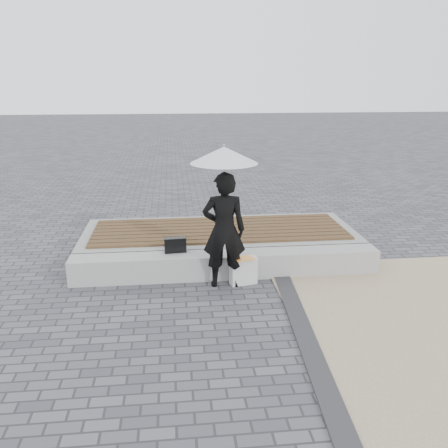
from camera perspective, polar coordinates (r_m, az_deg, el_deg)
The scene contains 10 objects.
ground at distance 6.54m, azimuth 1.92°, elevation -11.54°, with size 80.00×80.00×0.00m, color #515156.
edging_band at distance 6.24m, azimuth 9.60°, elevation -13.06°, with size 0.25×5.20×0.04m, color #2E2E30.
seating_ledge at distance 7.89m, azimuth 0.31°, elevation -4.77°, with size 5.00×0.45×0.40m, color #A6A6A1.
timber_platform at distance 9.01m, azimuth -0.55°, elevation -1.98°, with size 5.00×2.00×0.40m, color #979893.
timber_decking at distance 8.95m, azimuth -0.55°, elevation -0.65°, with size 4.60×1.60×0.04m, color brown, non-canonical shape.
woman at distance 7.30m, azimuth 0.00°, elevation -0.75°, with size 0.66×0.43×1.80m, color black.
parasol at distance 7.04m, azimuth 0.00°, elevation 8.15°, with size 0.99×0.99×1.27m.
handbag at distance 7.84m, azimuth -5.78°, elevation -2.49°, with size 0.35×0.12×0.25m, color black.
canvas_tote at distance 7.60m, azimuth 2.30°, elevation -5.51°, with size 0.42×0.18×0.44m, color beige.
magazine at distance 7.47m, azimuth 2.37°, elevation -4.06°, with size 0.30×0.22×0.01m, color #E0433C.
Camera 1 is at (-0.83, -5.69, 3.10)m, focal length 38.72 mm.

